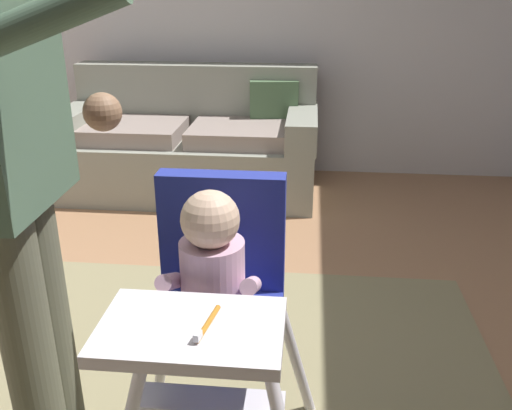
{
  "coord_description": "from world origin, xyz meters",
  "views": [
    {
      "loc": [
        0.59,
        -1.81,
        1.41
      ],
      "look_at": [
        0.43,
        -0.26,
        0.78
      ],
      "focal_mm": 38.38,
      "sensor_mm": 36.0,
      "label": 1
    }
  ],
  "objects": [
    {
      "name": "couch",
      "position": [
        -0.24,
        1.92,
        0.33
      ],
      "size": [
        1.78,
        0.86,
        0.86
      ],
      "rotation": [
        0.0,
        0.0,
        -1.57
      ],
      "color": "gray",
      "rests_on": "ground"
    },
    {
      "name": "adult_standing",
      "position": [
        -0.16,
        -0.56,
        0.94
      ],
      "size": [
        0.52,
        0.49,
        1.65
      ],
      "rotation": [
        0.0,
        0.0,
        0.03
      ],
      "color": "#61614B",
      "rests_on": "ground"
    },
    {
      "name": "ground",
      "position": [
        0.0,
        0.0,
        -0.05
      ],
      "size": [
        6.02,
        6.43,
        0.1
      ],
      "primitive_type": "cube",
      "color": "#A47753"
    },
    {
      "name": "high_chair",
      "position": [
        0.35,
        -0.55,
        0.65
      ],
      "size": [
        0.61,
        0.73,
        0.94
      ],
      "rotation": [
        0.0,
        0.0,
        -1.57
      ],
      "color": "white",
      "rests_on": "ground"
    }
  ]
}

